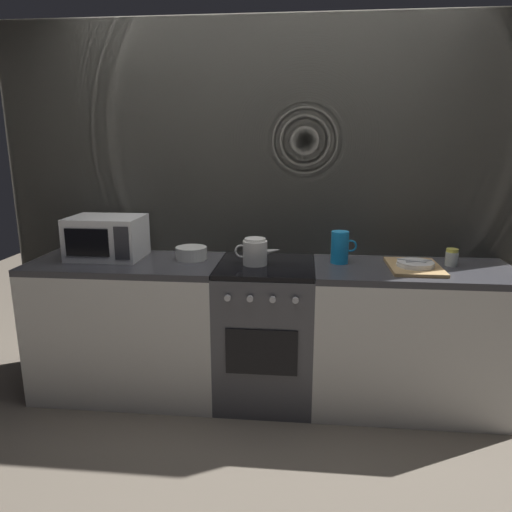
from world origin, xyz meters
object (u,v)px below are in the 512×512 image
object	(u,v)px
stove_unit	(266,332)
mixing_bowl	(191,253)
kettle	(255,252)
dish_pile	(415,266)
spice_jar	(452,257)
microwave	(107,237)
pitcher	(340,247)

from	to	relation	value
stove_unit	mixing_bowl	bearing A→B (deg)	170.71
kettle	mixing_bowl	xyz separation A→B (m)	(-0.42, 0.10, -0.04)
stove_unit	mixing_bowl	world-z (taller)	mixing_bowl
mixing_bowl	kettle	bearing A→B (deg)	-12.96
kettle	dish_pile	bearing A→B (deg)	-0.20
stove_unit	spice_jar	bearing A→B (deg)	4.18
stove_unit	kettle	size ratio (longest dim) A/B	3.16
microwave	dish_pile	distance (m)	1.94
dish_pile	spice_jar	xyz separation A→B (m)	(0.24, 0.10, 0.03)
kettle	spice_jar	bearing A→B (deg)	4.80
stove_unit	microwave	xyz separation A→B (m)	(-1.04, 0.07, 0.59)
kettle	mixing_bowl	distance (m)	0.44
dish_pile	pitcher	bearing A→B (deg)	167.11
microwave	dish_pile	xyz separation A→B (m)	(1.93, -0.09, -0.12)
stove_unit	microwave	world-z (taller)	microwave
microwave	pitcher	size ratio (longest dim) A/B	2.30
kettle	pitcher	size ratio (longest dim) A/B	1.42
kettle	pitcher	bearing A→B (deg)	10.51
stove_unit	dish_pile	distance (m)	1.01
kettle	dish_pile	world-z (taller)	kettle
dish_pile	spice_jar	bearing A→B (deg)	23.38
kettle	dish_pile	xyz separation A→B (m)	(0.96, -0.00, -0.06)
mixing_bowl	dish_pile	distance (m)	1.39
dish_pile	spice_jar	distance (m)	0.26
microwave	kettle	bearing A→B (deg)	-4.94
microwave	mixing_bowl	size ratio (longest dim) A/B	2.30
microwave	dish_pile	bearing A→B (deg)	-2.60
stove_unit	microwave	bearing A→B (deg)	176.34
stove_unit	mixing_bowl	xyz separation A→B (m)	(-0.49, 0.08, 0.49)
stove_unit	spice_jar	xyz separation A→B (m)	(1.13, 0.08, 0.50)
mixing_bowl	dish_pile	xyz separation A→B (m)	(1.38, -0.10, -0.02)
pitcher	spice_jar	size ratio (longest dim) A/B	1.90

